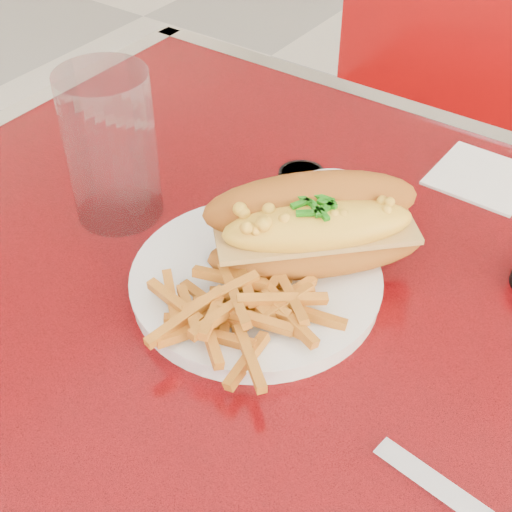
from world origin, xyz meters
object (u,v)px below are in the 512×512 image
Objects in this scene: diner_table at (383,476)px; dinner_plate at (256,281)px; gravy_ramekin at (332,210)px; sauce_cup_left at (302,181)px; mac_hoagie at (315,226)px; fork at (280,306)px; water_tumbler at (111,147)px.

diner_table is 3.97× the size of dinner_plate.
sauce_cup_left is (-0.06, 0.04, -0.01)m from gravy_ramekin.
dinner_plate is 0.07m from mac_hoagie.
sauce_cup_left reaches higher than fork.
dinner_plate is 0.05m from fork.
dinner_plate is at bearing -164.48° from mac_hoagie.
fork is at bearing -126.32° from mac_hoagie.
diner_table is at bearing -69.10° from mac_hoagie.
diner_table is 7.77× the size of water_tumbler.
mac_hoagie is 1.34× the size of water_tumbler.
mac_hoagie is 0.07m from gravy_ramekin.
water_tumbler is at bearing -134.84° from sauce_cup_left.
sauce_cup_left is (-0.09, 0.17, -0.00)m from fork.
diner_table is at bearing -38.07° from sauce_cup_left.
diner_table is 13.33× the size of gravy_ramekin.
sauce_cup_left reaches higher than diner_table.
sauce_cup_left is at bearing 45.16° from water_tumbler.
diner_table is 22.58× the size of sauce_cup_left.
fork is (0.01, -0.07, -0.04)m from mac_hoagie.
dinner_plate is at bearing 36.67° from fork.
dinner_plate is 5.68× the size of sauce_cup_left.
water_tumbler is (-0.34, 0.02, 0.24)m from diner_table.
mac_hoagie is 3.91× the size of sauce_cup_left.
fork is 0.14m from gravy_ramekin.
mac_hoagie reaches higher than fork.
gravy_ramekin is (-0.02, 0.07, -0.03)m from mac_hoagie.
dinner_plate is 1.96× the size of water_tumbler.
diner_table is 0.32m from sauce_cup_left.
fork is 0.20m from sauce_cup_left.
fork is at bearing -173.90° from diner_table.
sauce_cup_left is at bearing 148.01° from gravy_ramekin.
gravy_ramekin is 1.69× the size of sauce_cup_left.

